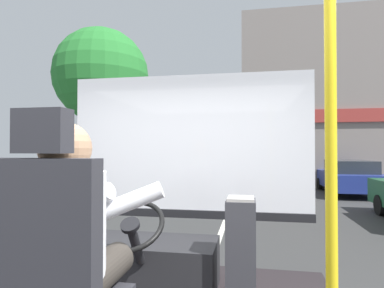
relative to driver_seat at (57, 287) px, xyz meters
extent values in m
cube|color=#363636|center=(0.19, 9.19, -1.22)|extent=(18.00, 44.00, 0.05)
cube|color=silver|center=(0.19, 9.19, -1.19)|extent=(0.12, 39.60, 0.00)
cube|color=#28282D|center=(0.00, -0.10, 0.23)|extent=(0.48, 0.10, 0.66)
cube|color=#28282D|center=(0.00, -0.10, 0.67)|extent=(0.22, 0.10, 0.18)
cylinder|color=#332D28|center=(0.10, 0.21, -0.01)|extent=(0.18, 0.44, 0.18)
cylinder|color=#332D28|center=(-0.10, 0.21, -0.01)|extent=(0.18, 0.44, 0.18)
cylinder|color=silver|center=(0.00, 0.06, 0.20)|extent=(0.36, 0.36, 0.59)
cube|color=#70934C|center=(0.00, 0.25, 0.27)|extent=(0.06, 0.01, 0.37)
sphere|color=#A37A5B|center=(0.00, 0.06, 0.60)|extent=(0.24, 0.24, 0.24)
cylinder|color=silver|center=(0.12, 0.31, 0.29)|extent=(0.55, 0.20, 0.28)
cylinder|color=silver|center=(-0.12, 0.31, 0.29)|extent=(0.55, 0.20, 0.28)
cube|color=black|center=(0.00, 1.36, -0.37)|extent=(1.10, 0.56, 0.40)
cylinder|color=black|center=(0.00, 0.97, -0.09)|extent=(0.07, 0.28, 0.36)
torus|color=black|center=(0.00, 0.86, 0.07)|extent=(0.49, 0.42, 0.30)
cylinder|color=black|center=(0.00, 0.86, 0.07)|extent=(0.13, 0.13, 0.10)
cylinder|color=yellow|center=(1.13, 0.02, 0.38)|extent=(0.04, 0.04, 1.91)
cube|color=#333338|center=(0.76, 1.12, -0.17)|extent=(0.21, 0.26, 0.80)
cube|color=#9E9993|center=(0.76, 1.12, 0.24)|extent=(0.19, 0.23, 0.02)
cube|color=silver|center=(0.19, 2.01, 0.68)|extent=(2.50, 0.01, 1.40)
cube|color=black|center=(0.19, 2.01, -0.06)|extent=(2.50, 0.08, 0.08)
cylinder|color=#4C3828|center=(-3.52, 7.58, 0.34)|extent=(0.28, 0.28, 3.08)
sphere|color=#26762D|center=(-3.52, 7.58, 2.78)|extent=(2.76, 2.76, 2.76)
cube|color=gray|center=(6.33, 16.50, 3.06)|extent=(11.87, 4.28, 8.51)
cube|color=#9E332D|center=(6.33, 14.30, 2.14)|extent=(11.40, 0.12, 0.60)
cylinder|color=black|center=(4.28, 8.33, -0.92)|extent=(0.14, 0.55, 0.55)
cube|color=navy|center=(4.72, 12.77, -0.63)|extent=(1.81, 4.14, 0.63)
cube|color=#282D33|center=(4.72, 12.53, -0.08)|extent=(1.48, 2.28, 0.48)
cylinder|color=black|center=(5.58, 14.06, -0.94)|extent=(0.14, 0.51, 0.51)
cylinder|color=black|center=(3.86, 14.06, -0.94)|extent=(0.14, 0.51, 0.51)
cylinder|color=black|center=(5.58, 11.49, -0.94)|extent=(0.14, 0.51, 0.51)
cylinder|color=black|center=(3.86, 11.49, -0.94)|extent=(0.14, 0.51, 0.51)
cube|color=black|center=(5.17, 17.30, -0.65)|extent=(1.90, 3.98, 0.60)
cube|color=#282D33|center=(5.17, 17.06, -0.12)|extent=(1.56, 2.19, 0.46)
cylinder|color=black|center=(6.07, 18.53, -0.95)|extent=(0.14, 0.49, 0.49)
cylinder|color=black|center=(4.27, 18.53, -0.95)|extent=(0.14, 0.49, 0.49)
cylinder|color=black|center=(6.07, 16.06, -0.95)|extent=(0.14, 0.49, 0.49)
cylinder|color=black|center=(4.27, 16.06, -0.95)|extent=(0.14, 0.49, 0.49)
camera|label=1|loc=(0.83, -1.28, 0.60)|focal=30.22mm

